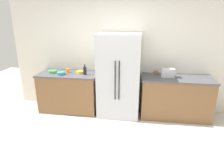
{
  "coord_description": "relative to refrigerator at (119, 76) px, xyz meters",
  "views": [
    {
      "loc": [
        0.47,
        -2.76,
        2.16
      ],
      "look_at": [
        0.01,
        0.45,
        1.05
      ],
      "focal_mm": 32.66,
      "sensor_mm": 36.0,
      "label": 1
    }
  ],
  "objects": [
    {
      "name": "bottle_a",
      "position": [
        -0.76,
        -0.0,
        0.09
      ],
      "size": [
        0.07,
        0.07,
        0.23
      ],
      "color": "black",
      "rests_on": "counter_left"
    },
    {
      "name": "cup_b",
      "position": [
        0.79,
        0.22,
        0.04
      ],
      "size": [
        0.08,
        0.08,
        0.09
      ],
      "primitive_type": "cylinder",
      "color": "brown",
      "rests_on": "counter_right"
    },
    {
      "name": "kitchen_back_panel",
      "position": [
        -0.02,
        0.42,
        0.62
      ],
      "size": [
        5.09,
        0.1,
        3.04
      ],
      "primitive_type": "cube",
      "color": "silver",
      "rests_on": "ground_plane"
    },
    {
      "name": "ground_plane",
      "position": [
        -0.02,
        -1.45,
        -0.9
      ],
      "size": [
        10.17,
        10.17,
        0.0
      ],
      "primitive_type": "plane",
      "color": "beige"
    },
    {
      "name": "counter_left",
      "position": [
        -1.17,
        0.04,
        -0.45
      ],
      "size": [
        1.35,
        0.66,
        0.9
      ],
      "color": "brown",
      "rests_on": "ground_plane"
    },
    {
      "name": "bowl_c",
      "position": [
        -1.53,
        0.04,
        0.03
      ],
      "size": [
        0.18,
        0.18,
        0.05
      ],
      "primitive_type": "cylinder",
      "color": "green",
      "rests_on": "counter_left"
    },
    {
      "name": "refrigerator",
      "position": [
        0.0,
        0.0,
        0.0
      ],
      "size": [
        0.9,
        0.72,
        1.81
      ],
      "color": "#B7BABF",
      "rests_on": "ground_plane"
    },
    {
      "name": "bowl_a",
      "position": [
        -1.29,
        -0.09,
        0.03
      ],
      "size": [
        0.17,
        0.17,
        0.06
      ],
      "primitive_type": "cylinder",
      "color": "teal",
      "rests_on": "counter_left"
    },
    {
      "name": "bowl_b",
      "position": [
        -0.91,
        0.11,
        0.02
      ],
      "size": [
        0.17,
        0.17,
        0.05
      ],
      "primitive_type": "cylinder",
      "color": "yellow",
      "rests_on": "counter_left"
    },
    {
      "name": "toaster",
      "position": [
        1.03,
        0.06,
        0.09
      ],
      "size": [
        0.28,
        0.16,
        0.19
      ],
      "primitive_type": "cube",
      "color": "silver",
      "rests_on": "counter_right"
    },
    {
      "name": "counter_right",
      "position": [
        1.24,
        0.04,
        -0.45
      ],
      "size": [
        1.49,
        0.66,
        0.9
      ],
      "color": "brown",
      "rests_on": "ground_plane"
    },
    {
      "name": "cup_a",
      "position": [
        -1.19,
        0.08,
        0.05
      ],
      "size": [
        0.08,
        0.08,
        0.1
      ],
      "primitive_type": "cylinder",
      "color": "orange",
      "rests_on": "counter_left"
    }
  ]
}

